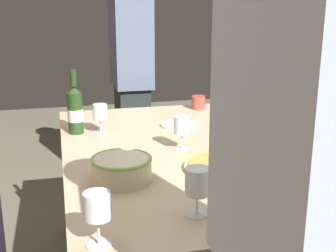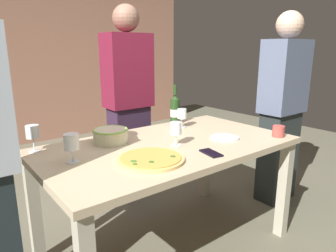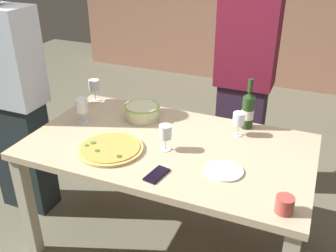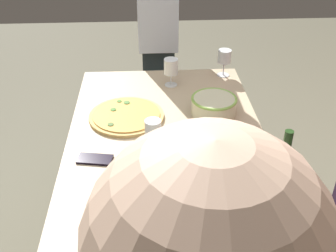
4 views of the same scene
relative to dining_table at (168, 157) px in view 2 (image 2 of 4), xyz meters
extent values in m
plane|color=#686451|center=(0.00, 0.00, -0.66)|extent=(8.00, 8.00, 0.00)
cube|color=#C3AE8A|center=(0.00, 0.00, 0.07)|extent=(1.60, 0.90, 0.04)
cube|color=#B4AE97|center=(0.74, -0.40, -0.30)|extent=(0.07, 0.07, 0.71)
cube|color=#B4AE97|center=(-0.74, 0.40, -0.30)|extent=(0.07, 0.07, 0.71)
cube|color=#B4AE97|center=(0.74, 0.40, -0.30)|extent=(0.07, 0.07, 0.71)
cube|color=#A8745C|center=(0.00, 3.20, 0.69)|extent=(5.17, 0.16, 2.70)
cylinder|color=#E5BB6C|center=(-0.27, -0.19, 0.10)|extent=(0.37, 0.37, 0.02)
cylinder|color=gold|center=(-0.27, -0.19, 0.11)|extent=(0.33, 0.33, 0.01)
cylinder|color=#426129|center=(-0.17, -0.26, 0.12)|extent=(0.03, 0.03, 0.00)
cylinder|color=#46762F|center=(-0.37, -0.19, 0.12)|extent=(0.03, 0.03, 0.00)
cylinder|color=#417628|center=(-0.39, -0.23, 0.12)|extent=(0.02, 0.02, 0.00)
cylinder|color=#3C7329|center=(-0.31, -0.25, 0.12)|extent=(0.03, 0.03, 0.00)
cylinder|color=beige|center=(-0.28, 0.24, 0.14)|extent=(0.22, 0.22, 0.09)
torus|color=#8CBF4F|center=(-0.28, 0.24, 0.18)|extent=(0.22, 0.22, 0.01)
cylinder|color=#213E1A|center=(0.36, 0.37, 0.19)|extent=(0.07, 0.07, 0.20)
cone|color=#213E1A|center=(0.36, 0.37, 0.31)|extent=(0.07, 0.07, 0.03)
cylinder|color=#213E1A|center=(0.36, 0.37, 0.37)|extent=(0.03, 0.03, 0.08)
cylinder|color=silver|center=(0.36, 0.37, 0.18)|extent=(0.07, 0.07, 0.06)
cylinder|color=white|center=(-0.71, 0.36, 0.09)|extent=(0.07, 0.07, 0.00)
cylinder|color=white|center=(-0.71, 0.36, 0.14)|extent=(0.01, 0.01, 0.08)
cylinder|color=white|center=(-0.71, 0.36, 0.21)|extent=(0.08, 0.08, 0.07)
cylinder|color=maroon|center=(-0.71, 0.36, 0.19)|extent=(0.07, 0.07, 0.02)
cylinder|color=white|center=(0.01, -0.06, 0.09)|extent=(0.06, 0.06, 0.00)
cylinder|color=white|center=(0.01, -0.06, 0.13)|extent=(0.01, 0.01, 0.07)
cylinder|color=white|center=(0.01, -0.06, 0.20)|extent=(0.07, 0.07, 0.08)
cylinder|color=white|center=(-0.60, 0.05, 0.09)|extent=(0.07, 0.07, 0.00)
cylinder|color=white|center=(-0.60, 0.05, 0.13)|extent=(0.01, 0.01, 0.07)
cylinder|color=white|center=(-0.60, 0.05, 0.21)|extent=(0.08, 0.08, 0.09)
cylinder|color=white|center=(0.34, 0.26, 0.09)|extent=(0.06, 0.06, 0.00)
cylinder|color=white|center=(0.34, 0.26, 0.13)|extent=(0.01, 0.01, 0.07)
cylinder|color=white|center=(0.34, 0.26, 0.20)|extent=(0.07, 0.07, 0.07)
cylinder|color=maroon|center=(0.34, 0.26, 0.18)|extent=(0.06, 0.06, 0.04)
cylinder|color=#B7473E|center=(0.69, -0.35, 0.13)|extent=(0.08, 0.08, 0.08)
cylinder|color=white|center=(0.37, -0.15, 0.10)|extent=(0.19, 0.19, 0.01)
cube|color=black|center=(0.07, -0.31, 0.10)|extent=(0.09, 0.15, 0.01)
cube|color=#332037|center=(0.23, 0.86, -0.24)|extent=(0.34, 0.20, 0.84)
cube|color=maroon|center=(0.23, 0.86, 0.49)|extent=(0.40, 0.24, 0.63)
sphere|color=#916653|center=(0.23, 0.86, 0.92)|extent=(0.23, 0.23, 0.23)
cube|color=#252C2B|center=(1.22, -0.04, -0.25)|extent=(0.35, 0.20, 0.80)
cube|color=slate|center=(1.22, -0.04, 0.45)|extent=(0.41, 0.24, 0.60)
sphere|color=#CCA68B|center=(1.22, -0.04, 0.86)|extent=(0.22, 0.22, 0.22)
camera|label=1|loc=(-1.86, 0.44, 0.77)|focal=49.86mm
camera|label=2|loc=(-1.15, -1.46, 0.68)|focal=32.79mm
camera|label=3|loc=(0.72, -1.72, 1.17)|focal=40.68mm
camera|label=4|loc=(1.45, -0.08, 1.14)|focal=43.89mm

